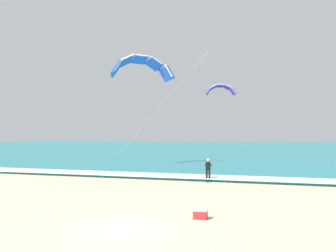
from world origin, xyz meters
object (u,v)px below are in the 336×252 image
kitesurfer (208,169)px  cooler_box (200,214)px  kite_distant (220,89)px  kite_primary (141,65)px  surfboard (208,181)px

kitesurfer → cooler_box: size_ratio=2.91×
cooler_box → kite_distant: bearing=97.0°
kite_primary → cooler_box: (9.86, -18.88, -10.28)m
kite_distant → cooler_box: size_ratio=9.07×
kite_distant → cooler_box: (5.85, -47.89, -11.34)m
kite_distant → cooler_box: 49.56m
kite_primary → cooler_box: size_ratio=18.35×
kitesurfer → surfboard: bearing=-85.6°
surfboard → kite_primary: kite_primary is taller
kitesurfer → cooler_box: bearing=-81.6°
surfboard → kite_distant: kite_distant is taller
kite_primary → surfboard: bearing=-43.0°
kite_primary → kite_distant: kite_distant is taller
cooler_box → surfboard: bearing=98.4°
kite_primary → cooler_box: kite_primary is taller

